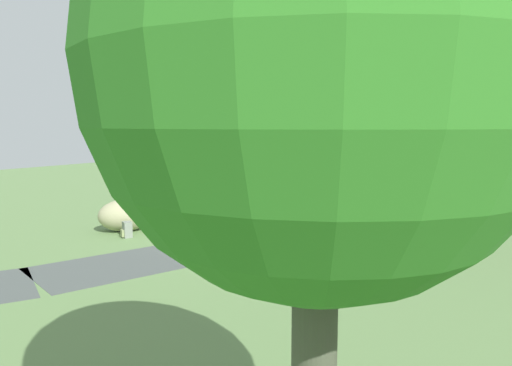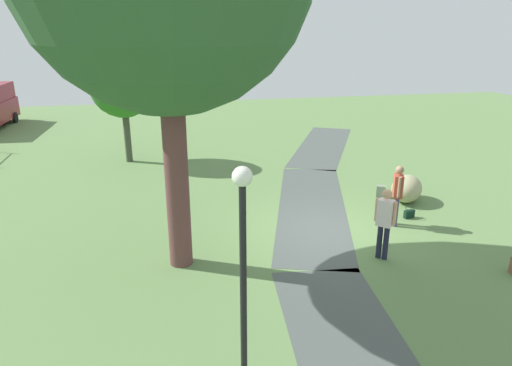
# 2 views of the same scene
# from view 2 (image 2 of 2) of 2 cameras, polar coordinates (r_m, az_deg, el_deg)

# --- Properties ---
(ground_plane) EXTENTS (48.00, 48.00, 0.00)m
(ground_plane) POSITION_cam_2_polar(r_m,az_deg,el_deg) (12.98, 8.17, -5.90)
(ground_plane) COLOR #5D7E48
(footpath_segment_mid) EXTENTS (8.25, 4.34, 0.01)m
(footpath_segment_mid) POSITION_cam_2_polar(r_m,az_deg,el_deg) (14.61, 6.91, -2.93)
(footpath_segment_mid) COLOR #484F4B
(footpath_segment_mid) RESTS_ON ground
(footpath_segment_far) EXTENTS (8.06, 5.46, 0.01)m
(footpath_segment_far) POSITION_cam_2_polar(r_m,az_deg,el_deg) (22.20, 8.26, 4.63)
(footpath_segment_far) COLOR #484F4B
(footpath_segment_far) RESTS_ON ground
(young_tree_near_path) EXTENTS (2.64, 2.64, 4.50)m
(young_tree_near_path) POSITION_cam_2_polar(r_m,az_deg,el_deg) (19.48, -16.16, 11.58)
(young_tree_near_path) COLOR #424836
(young_tree_near_path) RESTS_ON ground
(lamp_post) EXTENTS (0.28, 0.28, 3.66)m
(lamp_post) POSITION_cam_2_polar(r_m,az_deg,el_deg) (6.55, -1.61, -9.81)
(lamp_post) COLOR black
(lamp_post) RESTS_ON ground
(lawn_boulder) EXTENTS (1.68, 1.58, 0.85)m
(lawn_boulder) POSITION_cam_2_polar(r_m,az_deg,el_deg) (15.61, 18.13, -0.66)
(lawn_boulder) COLOR tan
(lawn_boulder) RESTS_ON ground
(woman_with_handbag) EXTENTS (0.49, 0.35, 1.76)m
(woman_with_handbag) POSITION_cam_2_polar(r_m,az_deg,el_deg) (13.43, 17.10, -0.97)
(woman_with_handbag) COLOR #474461
(woman_with_handbag) RESTS_ON ground
(man_near_boulder) EXTENTS (0.43, 0.42, 1.78)m
(man_near_boulder) POSITION_cam_2_polar(r_m,az_deg,el_deg) (11.41, 15.65, -4.28)
(man_near_boulder) COLOR #1C1E35
(man_near_boulder) RESTS_ON ground
(handbag_on_grass) EXTENTS (0.32, 0.34, 0.31)m
(handbag_on_grass) POSITION_cam_2_polar(r_m,az_deg,el_deg) (14.37, 18.42, -3.59)
(handbag_on_grass) COLOR black
(handbag_on_grass) RESTS_ON ground
(backpack_by_boulder) EXTENTS (0.34, 0.34, 0.40)m
(backpack_by_boulder) POSITION_cam_2_polar(r_m,az_deg,el_deg) (15.80, 15.17, -1.03)
(backpack_by_boulder) COLOR gray
(backpack_by_boulder) RESTS_ON ground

